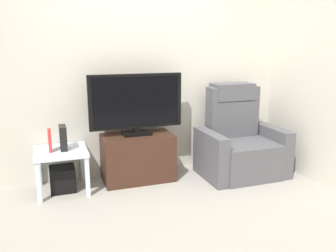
{
  "coord_description": "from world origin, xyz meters",
  "views": [
    {
      "loc": [
        -1.01,
        -2.91,
        1.54
      ],
      "look_at": [
        0.2,
        0.5,
        0.7
      ],
      "focal_mm": 37.5,
      "sensor_mm": 36.0,
      "label": 1
    }
  ],
  "objects": [
    {
      "name": "ground_plane",
      "position": [
        0.0,
        0.0,
        0.0
      ],
      "size": [
        6.4,
        6.4,
        0.0
      ],
      "primitive_type": "plane",
      "color": "#9E998E"
    },
    {
      "name": "wall_back",
      "position": [
        0.0,
        1.13,
        1.3
      ],
      "size": [
        6.4,
        0.06,
        2.6
      ],
      "primitive_type": "cube",
      "color": "beige",
      "rests_on": "ground"
    },
    {
      "name": "wall_side",
      "position": [
        1.88,
        0.0,
        1.3
      ],
      "size": [
        0.06,
        4.48,
        2.6
      ],
      "primitive_type": "cube",
      "color": "beige",
      "rests_on": "ground"
    },
    {
      "name": "tv_stand",
      "position": [
        -0.05,
        0.84,
        0.27
      ],
      "size": [
        0.8,
        0.45,
        0.54
      ],
      "color": "#3D2319",
      "rests_on": "ground"
    },
    {
      "name": "television",
      "position": [
        -0.05,
        0.86,
        0.9
      ],
      "size": [
        1.06,
        0.2,
        0.69
      ],
      "color": "black",
      "rests_on": "tv_stand"
    },
    {
      "name": "recliner_armchair",
      "position": [
        1.17,
        0.65,
        0.37
      ],
      "size": [
        0.98,
        0.78,
        1.08
      ],
      "rotation": [
        0.0,
        0.0,
        0.07
      ],
      "color": "#515156",
      "rests_on": "ground"
    },
    {
      "name": "side_table",
      "position": [
        -0.9,
        0.81,
        0.38
      ],
      "size": [
        0.54,
        0.54,
        0.46
      ],
      "color": "silver",
      "rests_on": "ground"
    },
    {
      "name": "subwoofer_box",
      "position": [
        -0.9,
        0.81,
        0.13
      ],
      "size": [
        0.26,
        0.26,
        0.26
      ],
      "primitive_type": "cube",
      "color": "black",
      "rests_on": "ground"
    },
    {
      "name": "book_upright",
      "position": [
        -1.0,
        0.79,
        0.58
      ],
      "size": [
        0.03,
        0.11,
        0.24
      ],
      "primitive_type": "cube",
      "color": "red",
      "rests_on": "side_table"
    },
    {
      "name": "game_console",
      "position": [
        -0.86,
        0.82,
        0.58
      ],
      "size": [
        0.07,
        0.2,
        0.26
      ],
      "primitive_type": "cube",
      "color": "black",
      "rests_on": "side_table"
    }
  ]
}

